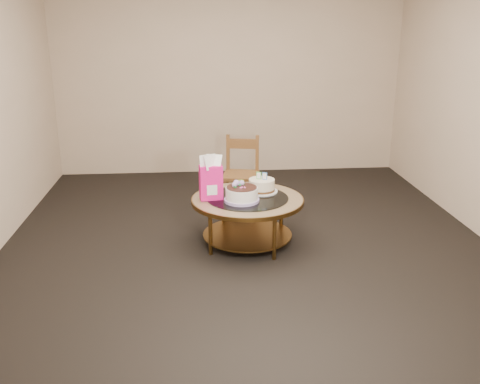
{
  "coord_description": "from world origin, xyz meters",
  "views": [
    {
      "loc": [
        -0.45,
        -4.55,
        2.01
      ],
      "look_at": [
        -0.07,
        0.02,
        0.51
      ],
      "focal_mm": 40.0,
      "sensor_mm": 36.0,
      "label": 1
    }
  ],
  "objects": [
    {
      "name": "cream_cake",
      "position": [
        0.15,
        0.15,
        0.52
      ],
      "size": [
        0.3,
        0.3,
        0.19
      ],
      "rotation": [
        0.0,
        0.0,
        -0.39
      ],
      "color": "silver",
      "rests_on": "coffee_table"
    },
    {
      "name": "ground",
      "position": [
        0.0,
        0.0,
        0.0
      ],
      "size": [
        5.0,
        5.0,
        0.0
      ],
      "primitive_type": "plane",
      "color": "black",
      "rests_on": "ground"
    },
    {
      "name": "gift_bag",
      "position": [
        -0.33,
        -0.01,
        0.66
      ],
      "size": [
        0.21,
        0.17,
        0.4
      ],
      "rotation": [
        0.0,
        0.0,
        0.13
      ],
      "color": "#EE168C",
      "rests_on": "coffee_table"
    },
    {
      "name": "decorated_cake",
      "position": [
        -0.06,
        -0.1,
        0.52
      ],
      "size": [
        0.31,
        0.31,
        0.18
      ],
      "rotation": [
        0.0,
        0.0,
        -0.35
      ],
      "color": "#AB93D0",
      "rests_on": "coffee_table"
    },
    {
      "name": "dining_chair",
      "position": [
        0.02,
        0.95,
        0.41
      ],
      "size": [
        0.44,
        0.44,
        0.81
      ],
      "rotation": [
        0.0,
        0.0,
        -0.19
      ],
      "color": "brown",
      "rests_on": "ground"
    },
    {
      "name": "coffee_table",
      "position": [
        0.0,
        -0.0,
        0.38
      ],
      "size": [
        1.02,
        1.02,
        0.46
      ],
      "color": "brown",
      "rests_on": "ground"
    },
    {
      "name": "room_walls",
      "position": [
        0.0,
        0.0,
        1.54
      ],
      "size": [
        4.52,
        5.02,
        2.61
      ],
      "color": "#C6AF96",
      "rests_on": "ground"
    },
    {
      "name": "pillar_candle",
      "position": [
        -0.04,
        0.26,
        0.49
      ],
      "size": [
        0.12,
        0.12,
        0.09
      ],
      "rotation": [
        0.0,
        0.0,
        0.04
      ],
      "color": "#E0BB5C",
      "rests_on": "coffee_table"
    }
  ]
}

